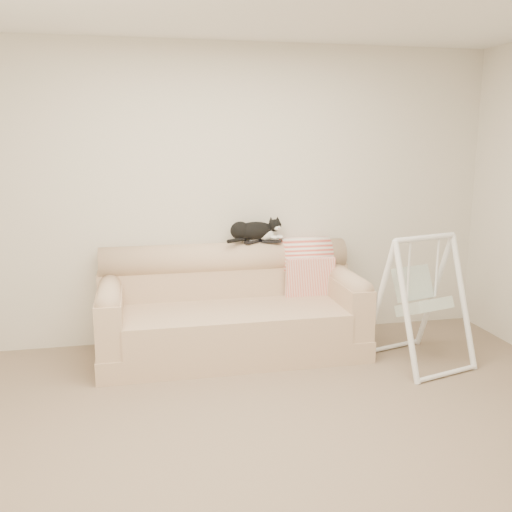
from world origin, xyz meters
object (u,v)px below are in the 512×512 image
(remote_a, at_px, (254,241))
(remote_b, at_px, (272,241))
(sofa, at_px, (231,311))
(tuxedo_cat, at_px, (254,231))
(baby_swing, at_px, (420,300))

(remote_a, bearing_deg, remote_b, -10.47)
(sofa, height_order, remote_a, remote_a)
(tuxedo_cat, height_order, baby_swing, tuxedo_cat)
(tuxedo_cat, xyz_separation_m, baby_swing, (1.19, -0.81, -0.47))
(remote_a, bearing_deg, tuxedo_cat, 62.46)
(tuxedo_cat, distance_m, baby_swing, 1.52)
(sofa, xyz_separation_m, tuxedo_cat, (0.26, 0.24, 0.65))
(remote_b, height_order, baby_swing, baby_swing)
(sofa, relative_size, remote_a, 12.14)
(tuxedo_cat, bearing_deg, baby_swing, -34.22)
(remote_b, distance_m, baby_swing, 1.35)
(tuxedo_cat, relative_size, baby_swing, 0.50)
(sofa, xyz_separation_m, baby_swing, (1.45, -0.57, 0.18))
(remote_a, relative_size, baby_swing, 0.17)
(remote_a, distance_m, baby_swing, 1.49)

